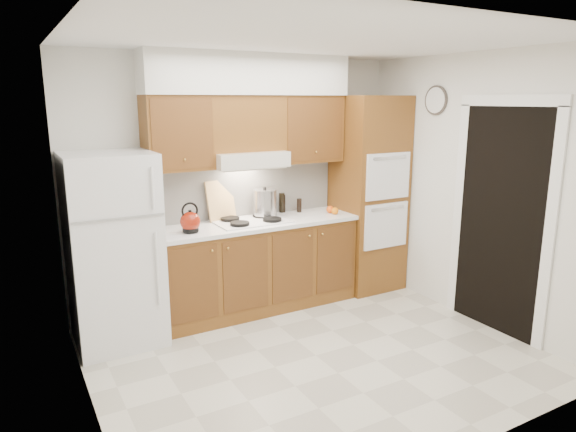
# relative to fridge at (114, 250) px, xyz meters

# --- Properties ---
(floor) EXTENTS (3.60, 3.60, 0.00)m
(floor) POSITION_rel_fridge_xyz_m (1.41, -1.14, -0.86)
(floor) COLOR beige
(floor) RESTS_ON ground
(ceiling) EXTENTS (3.60, 3.60, 0.00)m
(ceiling) POSITION_rel_fridge_xyz_m (1.41, -1.14, 1.74)
(ceiling) COLOR white
(ceiling) RESTS_ON wall_back
(wall_back) EXTENTS (3.60, 0.02, 2.60)m
(wall_back) POSITION_rel_fridge_xyz_m (1.41, 0.36, 0.44)
(wall_back) COLOR silver
(wall_back) RESTS_ON floor
(wall_left) EXTENTS (0.02, 3.00, 2.60)m
(wall_left) POSITION_rel_fridge_xyz_m (-0.40, -1.14, 0.44)
(wall_left) COLOR silver
(wall_left) RESTS_ON floor
(wall_right) EXTENTS (0.02, 3.00, 2.60)m
(wall_right) POSITION_rel_fridge_xyz_m (3.21, -1.14, 0.44)
(wall_right) COLOR silver
(wall_right) RESTS_ON floor
(fridge) EXTENTS (0.75, 0.72, 1.72)m
(fridge) POSITION_rel_fridge_xyz_m (0.00, 0.00, 0.00)
(fridge) COLOR white
(fridge) RESTS_ON floor
(base_cabinets) EXTENTS (2.11, 0.60, 0.90)m
(base_cabinets) POSITION_rel_fridge_xyz_m (1.43, 0.06, -0.41)
(base_cabinets) COLOR brown
(base_cabinets) RESTS_ON floor
(countertop) EXTENTS (2.13, 0.62, 0.04)m
(countertop) POSITION_rel_fridge_xyz_m (1.43, 0.05, 0.06)
(countertop) COLOR white
(countertop) RESTS_ON base_cabinets
(backsplash) EXTENTS (2.11, 0.03, 0.56)m
(backsplash) POSITION_rel_fridge_xyz_m (1.43, 0.34, 0.36)
(backsplash) COLOR white
(backsplash) RESTS_ON countertop
(oven_cabinet) EXTENTS (0.70, 0.65, 2.20)m
(oven_cabinet) POSITION_rel_fridge_xyz_m (2.85, 0.03, 0.24)
(oven_cabinet) COLOR brown
(oven_cabinet) RESTS_ON floor
(upper_cab_left) EXTENTS (0.63, 0.33, 0.70)m
(upper_cab_left) POSITION_rel_fridge_xyz_m (0.69, 0.19, 0.99)
(upper_cab_left) COLOR brown
(upper_cab_left) RESTS_ON wall_back
(upper_cab_right) EXTENTS (0.73, 0.33, 0.70)m
(upper_cab_right) POSITION_rel_fridge_xyz_m (2.12, 0.19, 0.99)
(upper_cab_right) COLOR brown
(upper_cab_right) RESTS_ON wall_back
(range_hood) EXTENTS (0.75, 0.45, 0.15)m
(range_hood) POSITION_rel_fridge_xyz_m (1.38, 0.13, 0.71)
(range_hood) COLOR silver
(range_hood) RESTS_ON wall_back
(upper_cab_over_hood) EXTENTS (0.75, 0.33, 0.55)m
(upper_cab_over_hood) POSITION_rel_fridge_xyz_m (1.38, 0.19, 1.06)
(upper_cab_over_hood) COLOR brown
(upper_cab_over_hood) RESTS_ON range_hood
(soffit) EXTENTS (2.13, 0.36, 0.40)m
(soffit) POSITION_rel_fridge_xyz_m (1.43, 0.18, 1.54)
(soffit) COLOR silver
(soffit) RESTS_ON wall_back
(cooktop) EXTENTS (0.74, 0.50, 0.01)m
(cooktop) POSITION_rel_fridge_xyz_m (1.38, 0.07, 0.09)
(cooktop) COLOR white
(cooktop) RESTS_ON countertop
(doorway) EXTENTS (0.02, 0.90, 2.10)m
(doorway) POSITION_rel_fridge_xyz_m (3.19, -1.49, 0.19)
(doorway) COLOR black
(doorway) RESTS_ON floor
(wall_clock) EXTENTS (0.02, 0.30, 0.30)m
(wall_clock) POSITION_rel_fridge_xyz_m (3.19, -0.59, 1.29)
(wall_clock) COLOR #3F3833
(wall_clock) RESTS_ON wall_right
(kettle) EXTENTS (0.19, 0.19, 0.19)m
(kettle) POSITION_rel_fridge_xyz_m (0.70, -0.04, 0.18)
(kettle) COLOR maroon
(kettle) RESTS_ON countertop
(cutting_board) EXTENTS (0.34, 0.18, 0.42)m
(cutting_board) POSITION_rel_fridge_xyz_m (1.15, 0.30, 0.28)
(cutting_board) COLOR tan
(cutting_board) RESTS_ON countertop
(stock_pot) EXTENTS (0.32, 0.32, 0.26)m
(stock_pot) POSITION_rel_fridge_xyz_m (1.59, 0.18, 0.24)
(stock_pot) COLOR #AAAAAE
(stock_pot) RESTS_ON cooktop
(condiment_a) EXTENTS (0.08, 0.08, 0.22)m
(condiment_a) POSITION_rel_fridge_xyz_m (1.87, 0.31, 0.19)
(condiment_a) COLOR black
(condiment_a) RESTS_ON countertop
(condiment_b) EXTENTS (0.08, 0.08, 0.19)m
(condiment_b) POSITION_rel_fridge_xyz_m (1.88, 0.31, 0.18)
(condiment_b) COLOR black
(condiment_b) RESTS_ON countertop
(condiment_c) EXTENTS (0.06, 0.06, 0.15)m
(condiment_c) POSITION_rel_fridge_xyz_m (2.04, 0.22, 0.16)
(condiment_c) COLOR black
(condiment_c) RESTS_ON countertop
(orange_near) EXTENTS (0.10, 0.10, 0.08)m
(orange_near) POSITION_rel_fridge_xyz_m (2.31, 0.01, 0.12)
(orange_near) COLOR orange
(orange_near) RESTS_ON countertop
(orange_far) EXTENTS (0.10, 0.10, 0.08)m
(orange_far) POSITION_rel_fridge_xyz_m (2.32, -0.07, 0.12)
(orange_far) COLOR orange
(orange_far) RESTS_ON countertop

